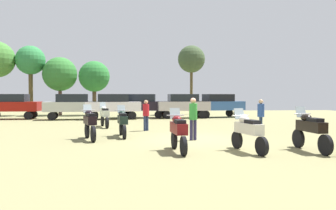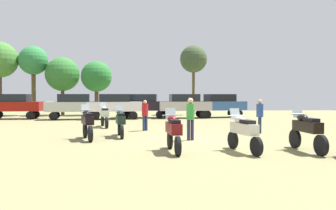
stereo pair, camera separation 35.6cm
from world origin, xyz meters
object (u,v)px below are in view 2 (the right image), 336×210
Objects in this scene: person_1 at (145,113)px; person_2 at (260,114)px; tree_2 at (96,77)px; tree_3 at (62,74)px; car_5 at (143,104)px; tree_1 at (33,61)px; motorcycle_6 at (87,123)px; motorcycle_3 at (120,121)px; tree_6 at (0,60)px; motorcycle_4 at (104,115)px; car_2 at (114,104)px; person_3 at (190,115)px; car_1 at (14,104)px; car_6 at (74,105)px; car_4 at (184,104)px; car_3 at (220,104)px; tree_4 at (194,60)px; motorcycle_1 at (173,131)px; motorcycle_9 at (307,130)px; motorcycle_8 at (243,131)px.

person_1 is 0.97× the size of person_2.
tree_3 is (-3.25, 0.19, 0.22)m from tree_2.
car_5 is at bearing -43.82° from tree_2.
motorcycle_6 is at bearing -66.23° from tree_1.
motorcycle_3 is 12.82m from car_5.
person_1 reaches higher than motorcycle_6.
tree_3 is at bearing 4.69° from tree_6.
motorcycle_4 is 1.35× the size of person_1.
tree_2 is (5.94, -0.15, -1.45)m from tree_1.
car_2 is at bearing 64.95° from person_1.
person_3 reaches higher than person_1.
car_1 and car_6 have the same top height.
tree_1 reaches higher than tree_2.
car_1 reaches higher than person_1.
tree_6 is (-19.10, 15.95, 4.18)m from person_2.
tree_1 is (-13.83, 5.07, 3.95)m from car_4.
car_3 is 12.11m from tree_2.
person_3 is (7.39, -12.72, -0.11)m from car_6.
tree_2 is 9.64m from tree_4.
motorcycle_1 is at bearing -62.33° from motorcycle_6.
person_2 is (4.82, 5.03, 0.28)m from motorcycle_1.
car_2 reaches higher than person_2.
tree_6 is at bearing -101.12° from person_2.
tree_6 is (-8.86, -0.28, 1.50)m from tree_2.
motorcycle_9 is 0.52× the size of car_1.
car_1 is at bearing 116.66° from person_3.
car_1 is 8.09m from car_2.
tree_3 is at bearing 98.31° from motorcycle_4.
tree_4 is at bearing 1.78° from tree_2.
car_1 reaches higher than person_3.
car_6 is 8.65m from tree_1.
motorcycle_9 is 25.62m from tree_3.
motorcycle_8 is at bearing 175.77° from car_4.
car_6 is at bearing -150.02° from tree_4.
motorcycle_3 is 18.71m from tree_3.
tree_4 is at bearing -42.03° from car_5.
motorcycle_9 is at bearing -65.28° from tree_2.
car_5 is 13.30m from person_2.
tree_2 is at bearing 97.82° from motorcycle_8.
car_5 reaches higher than motorcycle_1.
tree_2 is at bearing 111.60° from motorcycle_9.
tree_6 is at bearing 117.47° from motorcycle_4.
car_1 is at bearing 122.17° from motorcycle_4.
person_1 is at bearing 102.97° from motorcycle_8.
person_3 is at bearing -56.43° from tree_1.
car_5 is at bearing 50.57° from person_1.
person_3 is at bearing -31.05° from person_2.
motorcycle_8 is 22.34m from tree_4.
motorcycle_6 is at bearing 130.73° from motorcycle_1.
motorcycle_8 is at bearing -163.26° from car_5.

